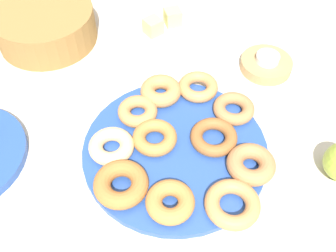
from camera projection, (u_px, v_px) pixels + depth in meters
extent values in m
plane|color=beige|center=(175.00, 152.00, 0.74)|extent=(2.40, 2.40, 0.00)
cylinder|color=#284C9E|center=(175.00, 150.00, 0.73)|extent=(0.34, 0.34, 0.01)
torus|color=#EABC84|center=(111.00, 146.00, 0.71)|extent=(0.10, 0.10, 0.03)
torus|color=#C6844C|center=(161.00, 91.00, 0.80)|extent=(0.11, 0.11, 0.03)
torus|color=#BC7A3D|center=(170.00, 202.00, 0.64)|extent=(0.09, 0.09, 0.03)
torus|color=#995B2D|center=(214.00, 137.00, 0.73)|extent=(0.12, 0.12, 0.02)
torus|color=#BC7A3D|center=(155.00, 138.00, 0.73)|extent=(0.09, 0.09, 0.02)
torus|color=#C6844C|center=(232.00, 204.00, 0.64)|extent=(0.13, 0.13, 0.03)
torus|color=#B27547|center=(234.00, 109.00, 0.77)|extent=(0.09, 0.09, 0.02)
torus|color=#C6844C|center=(198.00, 87.00, 0.81)|extent=(0.11, 0.11, 0.02)
torus|color=#AD6B33|center=(121.00, 184.00, 0.66)|extent=(0.13, 0.13, 0.03)
torus|color=#B27547|center=(251.00, 164.00, 0.69)|extent=(0.10, 0.10, 0.03)
torus|color=#C6844C|center=(138.00, 111.00, 0.77)|extent=(0.09, 0.09, 0.02)
cylinder|color=tan|center=(266.00, 65.00, 0.87)|extent=(0.11, 0.11, 0.02)
cylinder|color=silver|center=(268.00, 58.00, 0.86)|extent=(0.05, 0.05, 0.01)
cylinder|color=olive|center=(46.00, 25.00, 0.91)|extent=(0.31, 0.31, 0.08)
cylinder|color=silver|center=(164.00, 35.00, 0.93)|extent=(0.16, 0.16, 0.03)
cube|color=#DBD67A|center=(153.00, 26.00, 0.89)|extent=(0.04, 0.04, 0.04)
cube|color=#DBD67A|center=(173.00, 17.00, 0.91)|extent=(0.04, 0.04, 0.04)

